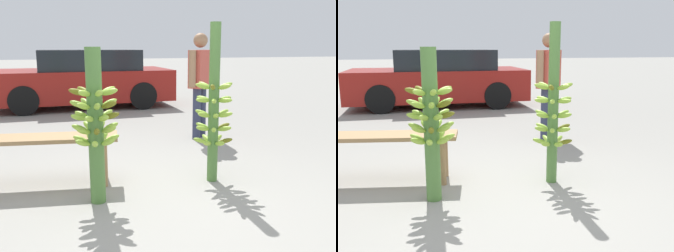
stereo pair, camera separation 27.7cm
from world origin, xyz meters
The scene contains 6 objects.
ground_plane centered at (0.00, 0.00, 0.00)m, with size 80.00×80.00×0.00m, color gray.
banana_stalk_left centered at (-0.62, 0.32, 0.73)m, with size 0.44×0.44×1.39m.
banana_stalk_center centered at (0.59, 0.50, 0.78)m, with size 0.42×0.42×1.62m.
vendor_person centered at (1.19, 2.28, 0.93)m, with size 0.54×0.51×1.58m.
market_bench centered at (-1.12, 0.92, 0.43)m, with size 1.59×0.61×0.51m.
parked_car centered at (-0.16, 6.02, 0.64)m, with size 4.04×1.90×1.31m.
Camera 2 is at (-0.75, -2.99, 1.39)m, focal length 40.00 mm.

